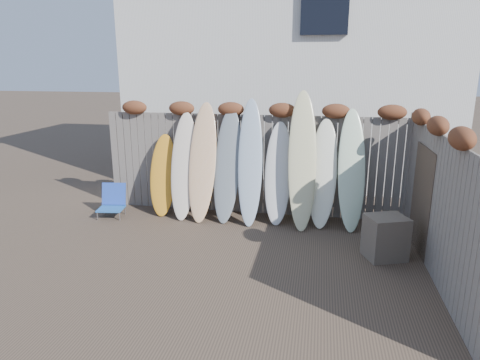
% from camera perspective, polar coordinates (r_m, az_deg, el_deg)
% --- Properties ---
extents(ground, '(80.00, 80.00, 0.00)m').
position_cam_1_polar(ground, '(6.66, -1.95, -11.00)').
color(ground, '#493A2D').
extents(back_fence, '(6.05, 0.28, 2.24)m').
position_cam_1_polar(back_fence, '(8.51, 1.89, 3.23)').
color(back_fence, slate).
rests_on(back_fence, ground).
extents(right_fence, '(0.28, 4.40, 2.24)m').
position_cam_1_polar(right_fence, '(6.56, 24.97, -2.16)').
color(right_fence, slate).
rests_on(right_fence, ground).
extents(house, '(8.50, 5.50, 6.33)m').
position_cam_1_polar(house, '(12.37, 7.14, 16.21)').
color(house, silver).
rests_on(house, ground).
extents(beach_chair, '(0.55, 0.58, 0.64)m').
position_cam_1_polar(beach_chair, '(8.93, -16.63, -2.73)').
color(beach_chair, '#2361B3').
rests_on(beach_chair, ground).
extents(wooden_crate, '(0.72, 0.66, 0.68)m').
position_cam_1_polar(wooden_crate, '(7.07, 18.83, -7.24)').
color(wooden_crate, '#675D4D').
rests_on(wooden_crate, ground).
extents(lattice_panel, '(0.07, 1.13, 1.69)m').
position_cam_1_polar(lattice_panel, '(7.43, 23.12, -2.44)').
color(lattice_panel, brown).
rests_on(lattice_panel, ground).
extents(surfboard_0, '(0.56, 0.61, 1.60)m').
position_cam_1_polar(surfboard_0, '(8.70, -10.21, 0.65)').
color(surfboard_0, orange).
rests_on(surfboard_0, ground).
extents(surfboard_1, '(0.53, 0.74, 2.05)m').
position_cam_1_polar(surfboard_1, '(8.42, -7.51, 1.86)').
color(surfboard_1, beige).
rests_on(surfboard_1, ground).
extents(surfboard_2, '(0.55, 0.80, 2.25)m').
position_cam_1_polar(surfboard_2, '(8.26, -5.03, 2.40)').
color(surfboard_2, '#ED987B').
rests_on(surfboard_2, ground).
extents(surfboard_3, '(0.55, 0.78, 2.15)m').
position_cam_1_polar(surfboard_3, '(8.18, -1.71, 1.97)').
color(surfboard_3, slate).
rests_on(surfboard_3, ground).
extents(surfboard_4, '(0.54, 0.86, 2.33)m').
position_cam_1_polar(surfboard_4, '(8.05, 1.37, 2.41)').
color(surfboard_4, '#8FA3B8').
rests_on(surfboard_4, ground).
extents(surfboard_5, '(0.52, 0.68, 1.90)m').
position_cam_1_polar(surfboard_5, '(8.12, 5.10, 0.92)').
color(surfboard_5, silver).
rests_on(surfboard_5, ground).
extents(surfboard_6, '(0.60, 0.92, 2.49)m').
position_cam_1_polar(surfboard_6, '(7.90, 8.31, 2.62)').
color(surfboard_6, beige).
rests_on(surfboard_6, ground).
extents(surfboard_7, '(0.55, 0.73, 1.98)m').
position_cam_1_polar(surfboard_7, '(8.07, 11.01, 0.87)').
color(surfboard_7, white).
rests_on(surfboard_7, ground).
extents(surfboard_8, '(0.56, 0.81, 2.17)m').
position_cam_1_polar(surfboard_8, '(8.01, 14.65, 1.29)').
color(surfboard_8, silver).
rests_on(surfboard_8, ground).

